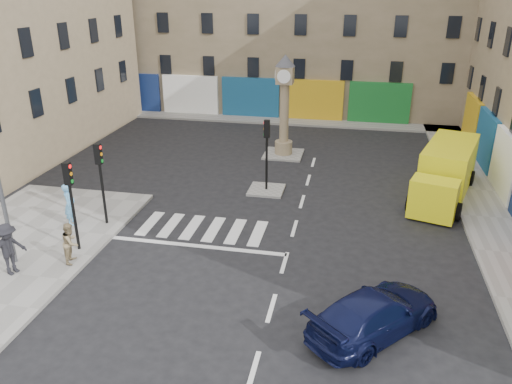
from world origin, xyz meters
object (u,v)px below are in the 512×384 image
(traffic_light_left_far, at_px, (100,171))
(pedestrian_blue, at_px, (70,204))
(traffic_light_left_near, at_px, (71,193))
(pedestrian_tan, at_px, (71,243))
(pedestrian_dark, at_px, (9,249))
(traffic_light_island, at_px, (267,144))
(navy_sedan, at_px, (375,313))
(yellow_van, at_px, (446,172))
(clock_pillar, at_px, (285,100))

(traffic_light_left_far, distance_m, pedestrian_blue, 2.15)
(traffic_light_left_near, bearing_deg, pedestrian_tan, -72.30)
(traffic_light_left_near, relative_size, pedestrian_dark, 1.84)
(pedestrian_blue, distance_m, pedestrian_dark, 4.17)
(traffic_light_island, xyz_separation_m, navy_sedan, (5.33, -10.57, -1.90))
(pedestrian_tan, bearing_deg, traffic_light_island, -45.81)
(traffic_light_left_near, bearing_deg, pedestrian_dark, -123.75)
(traffic_light_left_far, bearing_deg, navy_sedan, -23.97)
(navy_sedan, bearing_deg, yellow_van, -65.81)
(clock_pillar, distance_m, pedestrian_tan, 16.12)
(clock_pillar, distance_m, pedestrian_dark, 17.89)
(traffic_light_island, distance_m, clock_pillar, 6.07)
(traffic_light_left_near, relative_size, navy_sedan, 0.77)
(traffic_light_left_far, bearing_deg, clock_pillar, 61.06)
(pedestrian_blue, bearing_deg, navy_sedan, -125.05)
(navy_sedan, bearing_deg, traffic_light_left_near, 28.00)
(traffic_light_island, bearing_deg, yellow_van, 7.78)
(traffic_light_island, distance_m, pedestrian_tan, 10.73)
(clock_pillar, bearing_deg, traffic_light_left_far, -118.94)
(traffic_light_left_near, relative_size, pedestrian_tan, 2.28)
(pedestrian_blue, bearing_deg, yellow_van, -82.27)
(pedestrian_tan, height_order, pedestrian_dark, pedestrian_dark)
(navy_sedan, bearing_deg, pedestrian_tan, 32.22)
(clock_pillar, bearing_deg, navy_sedan, -72.18)
(traffic_light_left_near, bearing_deg, navy_sedan, -13.40)
(navy_sedan, bearing_deg, clock_pillar, -30.78)
(clock_pillar, height_order, pedestrian_tan, clock_pillar)
(traffic_light_left_far, xyz_separation_m, pedestrian_blue, (-1.47, -0.38, -1.52))
(traffic_light_left_near, relative_size, pedestrian_blue, 1.95)
(yellow_van, bearing_deg, pedestrian_dark, -129.15)
(traffic_light_left_near, xyz_separation_m, clock_pillar, (6.30, 13.80, 0.93))
(clock_pillar, xyz_separation_m, pedestrian_dark, (-7.74, -15.95, -2.39))
(navy_sedan, xyz_separation_m, pedestrian_blue, (-13.10, 4.79, 0.40))
(navy_sedan, relative_size, pedestrian_blue, 2.53)
(traffic_light_left_near, distance_m, navy_sedan, 12.10)
(pedestrian_tan, bearing_deg, navy_sedan, -110.51)
(clock_pillar, height_order, navy_sedan, clock_pillar)
(clock_pillar, height_order, pedestrian_dark, clock_pillar)
(traffic_light_left_far, xyz_separation_m, traffic_light_island, (6.30, 5.40, -0.03))
(traffic_light_left_far, bearing_deg, pedestrian_blue, -165.46)
(pedestrian_tan, bearing_deg, yellow_van, -67.70)
(yellow_van, bearing_deg, pedestrian_blue, -140.22)
(pedestrian_tan, distance_m, pedestrian_dark, 2.13)
(traffic_light_left_far, distance_m, yellow_van, 16.71)
(yellow_van, distance_m, pedestrian_dark, 20.11)
(traffic_light_island, relative_size, navy_sedan, 0.77)
(traffic_light_left_near, relative_size, yellow_van, 0.50)
(clock_pillar, xyz_separation_m, pedestrian_blue, (-7.77, -11.78, -2.45))
(yellow_van, height_order, pedestrian_blue, yellow_van)
(traffic_light_left_far, bearing_deg, traffic_light_left_near, -90.00)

